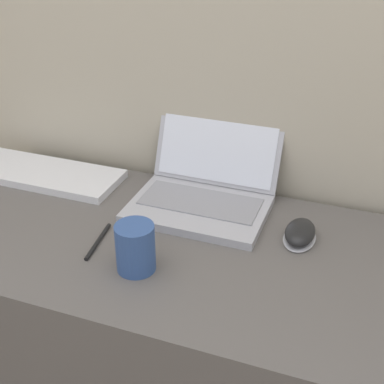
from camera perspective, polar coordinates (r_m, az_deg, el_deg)
The scene contains 6 objects.
desk at distance 1.40m, azimuth -1.65°, elevation -17.36°, with size 1.15×0.56×0.71m.
laptop at distance 1.29m, azimuth 1.47°, elevation 0.81°, with size 0.32×0.30×0.22m.
drink_cup at distance 1.07m, azimuth -6.07°, elevation -5.84°, with size 0.08×0.08×0.10m.
computer_mouse at distance 1.19m, azimuth 11.44°, elevation -4.32°, with size 0.07×0.11×0.04m.
external_keyboard at distance 1.48m, azimuth -15.65°, elevation 1.92°, with size 0.43×0.16×0.02m.
pen at distance 1.18m, azimuth -9.99°, elevation -5.20°, with size 0.03×0.13×0.01m.
Camera 1 is at (0.37, -0.61, 1.37)m, focal length 50.00 mm.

